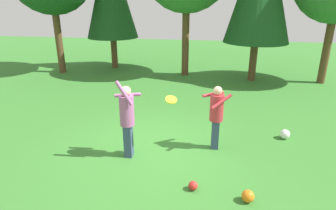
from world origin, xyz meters
TOP-DOWN VIEW (x-y plane):
  - ground_plane at (0.00, 0.00)m, footprint 40.00×40.00m
  - person_thrower at (-0.53, -0.46)m, footprint 0.63×0.52m
  - person_catcher at (1.54, 0.27)m, footprint 0.73×0.70m
  - frisbee at (0.50, -0.37)m, footprint 0.36×0.35m
  - ball_red at (1.12, -1.56)m, footprint 0.19×0.19m
  - ball_white at (3.46, 1.08)m, footprint 0.27×0.27m
  - ball_orange at (2.17, -1.77)m, footprint 0.24×0.24m

SIDE VIEW (x-z plane):
  - ground_plane at x=0.00m, z-range 0.00..0.00m
  - ball_red at x=1.12m, z-range 0.00..0.19m
  - ball_orange at x=2.17m, z-range 0.00..0.24m
  - ball_white at x=3.46m, z-range 0.00..0.27m
  - person_catcher at x=1.54m, z-range 0.15..1.81m
  - person_thrower at x=-0.53m, z-range 0.09..2.06m
  - frisbee at x=0.50m, z-range 1.43..1.55m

